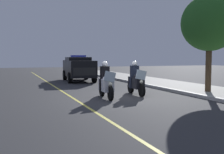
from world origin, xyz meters
TOP-DOWN VIEW (x-y plane):
  - ground_plane at (0.00, 0.00)m, footprint 80.00×80.00m
  - curb_strip at (0.00, 3.56)m, footprint 48.00×0.24m
  - sidewalk_strip at (0.00, 5.46)m, footprint 48.00×3.60m
  - lane_stripe_center at (0.00, -2.12)m, footprint 48.00×0.12m
  - police_motorcycle_lead_left at (-0.13, -0.69)m, footprint 2.14×0.61m
  - police_motorcycle_lead_right at (-0.68, 1.11)m, footprint 2.14×0.61m
  - police_suv at (-9.49, 0.32)m, footprint 5.02×2.35m
  - cyclist_background at (-15.40, 2.09)m, footprint 1.76×0.34m
  - tree_mid_block at (0.15, 4.90)m, footprint 2.93×2.93m

SIDE VIEW (x-z plane):
  - ground_plane at x=0.00m, z-range 0.00..0.00m
  - lane_stripe_center at x=0.00m, z-range 0.00..0.01m
  - sidewalk_strip at x=0.00m, z-range 0.00..0.10m
  - curb_strip at x=0.00m, z-range 0.00..0.15m
  - police_motorcycle_lead_left at x=-0.13m, z-range -0.16..1.56m
  - police_motorcycle_lead_right at x=-0.68m, z-range -0.16..1.56m
  - cyclist_background at x=-15.40m, z-range 0.00..1.69m
  - police_suv at x=-9.49m, z-range 0.04..2.09m
  - tree_mid_block at x=0.15m, z-range 1.14..6.16m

